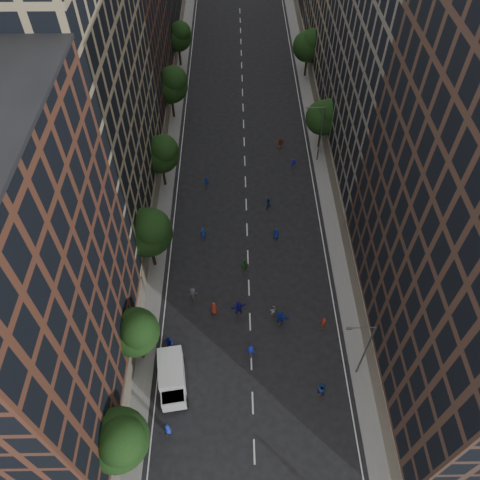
{
  "coord_description": "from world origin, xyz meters",
  "views": [
    {
      "loc": [
        -1.48,
        -8.21,
        44.86
      ],
      "look_at": [
        -0.95,
        28.06,
        2.0
      ],
      "focal_mm": 35.0,
      "sensor_mm": 36.0,
      "label": 1
    }
  ],
  "objects_px": {
    "streetlamp_near": "(364,348)",
    "cargo_van": "(172,378)",
    "skater_2": "(321,389)",
    "streetlamp_far": "(320,131)",
    "skater_0": "(168,429)"
  },
  "relations": [
    {
      "from": "streetlamp_near",
      "to": "cargo_van",
      "type": "xyz_separation_m",
      "value": [
        -18.19,
        -0.99,
        -3.63
      ]
    },
    {
      "from": "streetlamp_near",
      "to": "skater_2",
      "type": "bearing_deg",
      "value": -150.86
    },
    {
      "from": "streetlamp_far",
      "to": "cargo_van",
      "type": "bearing_deg",
      "value": -118.15
    },
    {
      "from": "streetlamp_near",
      "to": "streetlamp_far",
      "type": "bearing_deg",
      "value": 90.0
    },
    {
      "from": "streetlamp_far",
      "to": "skater_0",
      "type": "distance_m",
      "value": 42.98
    },
    {
      "from": "streetlamp_near",
      "to": "streetlamp_far",
      "type": "distance_m",
      "value": 33.0
    },
    {
      "from": "cargo_van",
      "to": "skater_2",
      "type": "xyz_separation_m",
      "value": [
        14.52,
        -1.06,
        -0.64
      ]
    },
    {
      "from": "streetlamp_near",
      "to": "skater_2",
      "type": "distance_m",
      "value": 5.99
    },
    {
      "from": "skater_0",
      "to": "cargo_van",
      "type": "bearing_deg",
      "value": -71.27
    },
    {
      "from": "streetlamp_near",
      "to": "streetlamp_far",
      "type": "xyz_separation_m",
      "value": [
        0.0,
        33.0,
        0.0
      ]
    },
    {
      "from": "streetlamp_near",
      "to": "cargo_van",
      "type": "relative_size",
      "value": 1.57
    },
    {
      "from": "streetlamp_far",
      "to": "cargo_van",
      "type": "height_order",
      "value": "streetlamp_far"
    },
    {
      "from": "streetlamp_near",
      "to": "skater_2",
      "type": "height_order",
      "value": "streetlamp_near"
    },
    {
      "from": "streetlamp_far",
      "to": "skater_0",
      "type": "relative_size",
      "value": 5.77
    },
    {
      "from": "skater_2",
      "to": "streetlamp_far",
      "type": "bearing_deg",
      "value": -71.69
    }
  ]
}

